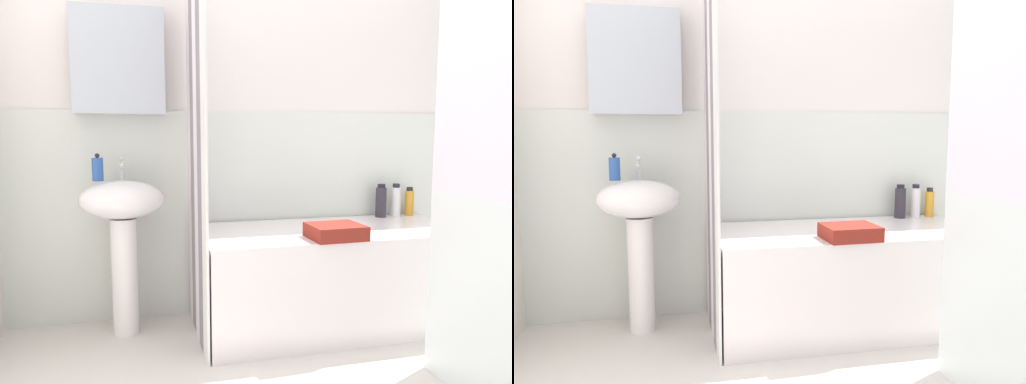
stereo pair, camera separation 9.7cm
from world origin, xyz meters
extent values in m
cube|color=silver|center=(0.00, 1.27, 1.20)|extent=(3.60, 0.05, 2.40)
cube|color=silver|center=(0.00, 1.24, 0.60)|extent=(3.60, 0.02, 1.20)
cube|color=silver|center=(-0.89, 1.18, 1.46)|extent=(0.48, 0.12, 0.56)
cylinder|color=white|center=(-0.89, 1.03, 0.31)|extent=(0.14, 0.14, 0.63)
ellipsoid|color=white|center=(-0.89, 1.03, 0.73)|extent=(0.44, 0.34, 0.20)
cylinder|color=silver|center=(-0.89, 1.13, 0.85)|extent=(0.03, 0.03, 0.05)
cylinder|color=silver|center=(-0.89, 1.08, 0.91)|extent=(0.02, 0.10, 0.02)
sphere|color=silver|center=(-0.89, 1.13, 0.94)|extent=(0.03, 0.03, 0.03)
cylinder|color=#2C55A4|center=(-1.01, 1.05, 0.89)|extent=(0.06, 0.06, 0.12)
sphere|color=#201E2C|center=(-1.01, 1.05, 0.96)|extent=(0.02, 0.02, 0.02)
cube|color=white|center=(0.24, 0.88, 0.27)|extent=(1.49, 0.69, 0.55)
cube|color=white|center=(-0.52, 0.60, 1.00)|extent=(0.01, 0.14, 2.00)
cube|color=gray|center=(-0.52, 0.74, 1.00)|extent=(0.01, 0.14, 2.00)
cube|color=white|center=(-0.52, 0.88, 1.00)|extent=(0.01, 0.14, 2.00)
cube|color=gray|center=(-0.52, 1.01, 1.00)|extent=(0.01, 0.14, 2.00)
cube|color=white|center=(-0.52, 1.15, 1.00)|extent=(0.01, 0.14, 2.00)
cylinder|color=gold|center=(0.89, 1.16, 0.63)|extent=(0.06, 0.06, 0.16)
cylinder|color=black|center=(0.89, 1.16, 0.72)|extent=(0.04, 0.04, 0.02)
cylinder|color=white|center=(0.78, 1.15, 0.64)|extent=(0.06, 0.06, 0.18)
cylinder|color=black|center=(0.78, 1.15, 0.74)|extent=(0.04, 0.04, 0.02)
cylinder|color=#312C36|center=(0.68, 1.15, 0.64)|extent=(0.07, 0.07, 0.19)
cylinder|color=#201D2D|center=(0.68, 1.15, 0.75)|extent=(0.05, 0.05, 0.02)
cube|color=maroon|center=(0.14, 0.64, 0.58)|extent=(0.27, 0.24, 0.07)
camera|label=1|loc=(-0.83, -1.56, 1.07)|focal=33.71mm
camera|label=2|loc=(-0.74, -1.58, 1.07)|focal=33.71mm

